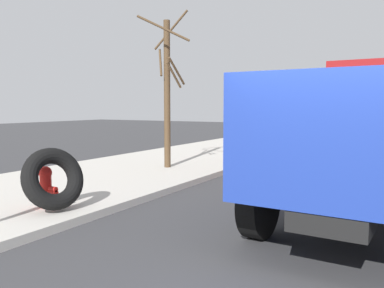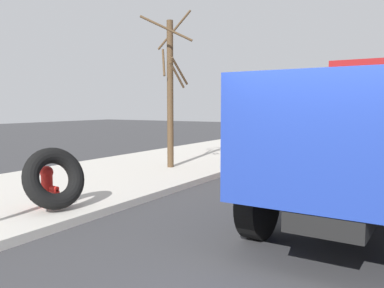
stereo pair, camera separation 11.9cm
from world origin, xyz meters
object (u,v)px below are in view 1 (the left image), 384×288
object	(u,v)px
loose_tire	(53,179)
bare_tree	(167,88)
fire_hydrant	(46,186)
dump_truck_blue	(376,127)

from	to	relation	value
loose_tire	bare_tree	distance (m)	5.66
fire_hydrant	bare_tree	world-z (taller)	bare_tree
fire_hydrant	dump_truck_blue	world-z (taller)	dump_truck_blue
fire_hydrant	loose_tire	size ratio (longest dim) A/B	0.68
fire_hydrant	dump_truck_blue	distance (m)	6.14
fire_hydrant	loose_tire	xyz separation A→B (m)	(-0.10, -0.31, 0.17)
dump_truck_blue	bare_tree	world-z (taller)	bare_tree
bare_tree	dump_truck_blue	bearing A→B (deg)	-108.53
loose_tire	dump_truck_blue	world-z (taller)	dump_truck_blue
loose_tire	dump_truck_blue	size ratio (longest dim) A/B	0.16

